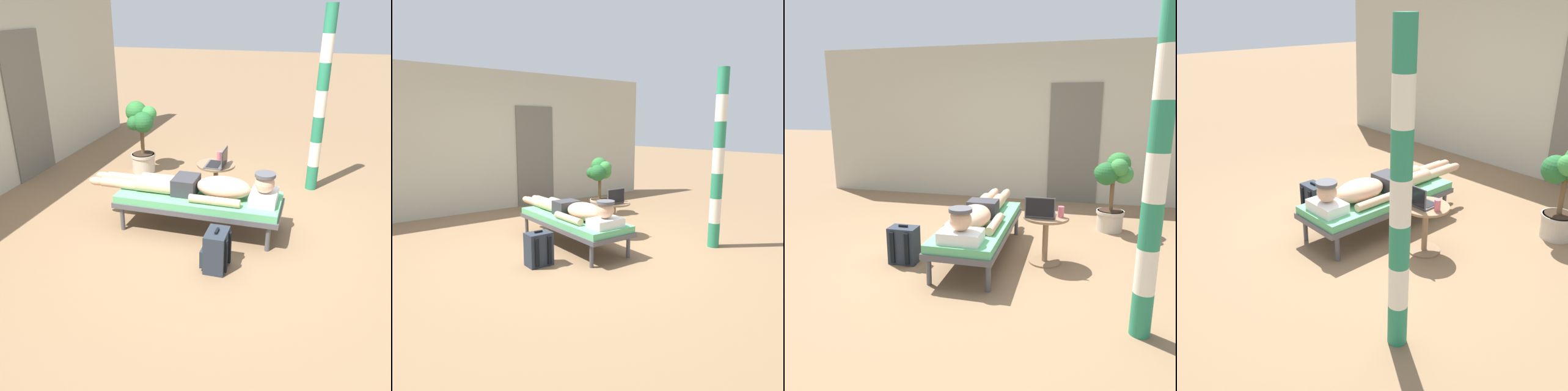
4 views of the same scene
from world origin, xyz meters
The scene contains 11 objects.
ground_plane centered at (0.00, 0.00, 0.00)m, with size 40.00×40.00×0.00m, color #846647.
house_wall_back centered at (0.02, 2.99, 1.35)m, with size 7.60×0.20×2.70m, color #B2AD99.
house_door_panel centered at (0.97, 2.88, 1.02)m, with size 0.84×0.03×2.04m, color #625F54.
lounge_chair centered at (0.02, 0.08, 0.35)m, with size 0.68×1.84×0.42m.
person_reclining centered at (0.02, 0.04, 0.52)m, with size 0.53×2.17×0.33m.
side_table centered at (0.75, 0.07, 0.36)m, with size 0.48×0.48×0.52m.
laptop centered at (0.69, 0.02, 0.58)m, with size 0.31×0.24×0.23m.
drink_glass centered at (0.90, 0.07, 0.58)m, with size 0.06×0.06×0.12m, color #D86672.
backpack centered at (-0.72, -0.30, 0.20)m, with size 0.30×0.26×0.42m.
potted_plant centered at (1.52, 1.40, 0.64)m, with size 0.50×0.48×1.06m.
porch_post centered at (1.55, -1.10, 1.19)m, with size 0.15×0.15×2.37m.
Camera 2 is at (-2.76, -4.06, 1.62)m, focal length 34.30 mm.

